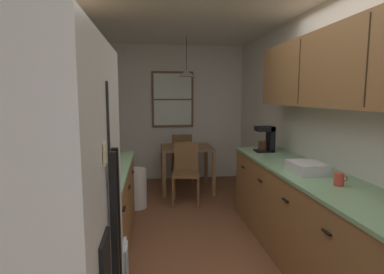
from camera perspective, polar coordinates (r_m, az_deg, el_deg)
name	(u,v)px	position (r m, az deg, el deg)	size (l,w,h in m)	color
ground_plane	(194,237)	(3.75, 0.30, -17.75)	(12.00, 12.00, 0.00)	brown
wall_left	(65,128)	(3.50, -22.18, 1.58)	(0.10, 9.00, 2.55)	silver
wall_right	(310,125)	(3.83, 20.76, 2.12)	(0.10, 9.00, 2.55)	silver
wall_back	(175,113)	(6.04, -3.07, 4.39)	(4.40, 0.10, 2.55)	silver
ceiling_slab	(194,0)	(3.54, 0.33, 23.73)	(4.40, 9.00, 0.08)	white
microwave_over_range	(31,86)	(1.94, -27.32, 8.31)	(0.39, 0.58, 0.34)	black
counter_left	(98,212)	(3.34, -16.75, -13.01)	(0.64, 1.88, 0.90)	olive
upper_cabinets_left	(76,66)	(3.12, -20.50, 12.00)	(0.33, 1.96, 0.73)	olive
counter_right	(317,226)	(3.11, 21.95, -14.80)	(0.64, 3.26, 0.90)	olive
upper_cabinets_right	(345,67)	(2.93, 26.23, 11.36)	(0.33, 2.94, 0.67)	olive
dining_table	(187,154)	(5.28, -0.99, -3.16)	(0.85, 0.78, 0.75)	brown
dining_chair_near	(186,170)	(4.72, -1.10, -6.00)	(0.45, 0.45, 0.90)	brown
dining_chair_far	(182,155)	(5.89, -1.85, -3.28)	(0.43, 0.43, 0.90)	brown
pendant_light	(186,73)	(5.20, -1.02, 11.57)	(0.29, 0.29, 0.63)	black
back_window	(173,99)	(5.96, -3.56, 6.86)	(0.79, 0.05, 1.05)	brown
trash_bin	(136,188)	(4.62, -10.25, -9.21)	(0.31, 0.31, 0.57)	white
storage_canister	(76,181)	(2.40, -20.42, -7.56)	(0.12, 0.12, 0.19)	#D84C19
dish_towel	(126,263)	(2.28, -11.93, -21.58)	(0.02, 0.16, 0.24)	silver
coffee_maker	(267,138)	(4.05, 13.52, -0.26)	(0.22, 0.18, 0.32)	black
mug_by_coffeemaker	(339,179)	(2.73, 25.31, -6.99)	(0.11, 0.08, 0.10)	#BF3F33
dish_rack	(307,168)	(3.06, 20.23, -5.27)	(0.28, 0.34, 0.10)	silver
table_serving_bowl	(188,144)	(5.32, -0.70, -1.36)	(0.20, 0.20, 0.06)	#E0D14C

